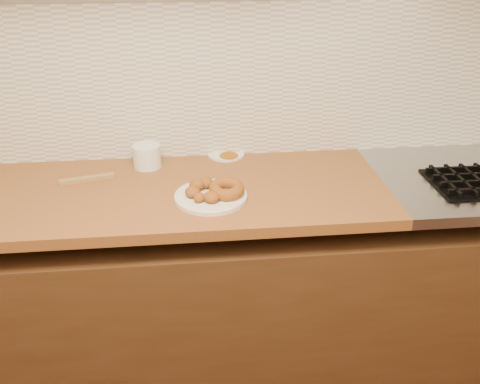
# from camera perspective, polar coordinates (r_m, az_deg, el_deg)

# --- Properties ---
(wall_back) EXTENTS (4.00, 0.02, 2.70)m
(wall_back) POSITION_cam_1_polar(r_m,az_deg,el_deg) (2.01, -0.03, 16.44)
(wall_back) COLOR tan
(wall_back) RESTS_ON ground
(base_cabinet) EXTENTS (3.60, 0.60, 0.77)m
(base_cabinet) POSITION_cam_1_polar(r_m,az_deg,el_deg) (2.14, 0.84, -11.52)
(base_cabinet) COLOR #492B18
(base_cabinet) RESTS_ON floor
(butcher_block) EXTENTS (2.30, 0.62, 0.04)m
(butcher_block) POSITION_cam_1_polar(r_m,az_deg,el_deg) (1.91, -18.76, -0.61)
(butcher_block) COLOR brown
(butcher_block) RESTS_ON base_cabinet
(backsplash) EXTENTS (3.60, 0.02, 0.60)m
(backsplash) POSITION_cam_1_polar(r_m,az_deg,el_deg) (2.03, 0.01, 12.22)
(backsplash) COLOR silver
(backsplash) RESTS_ON wall_back
(donut_plate) EXTENTS (0.25, 0.25, 0.01)m
(donut_plate) POSITION_cam_1_polar(r_m,az_deg,el_deg) (1.77, -3.30, -0.51)
(donut_plate) COLOR silver
(donut_plate) RESTS_ON butcher_block
(ring_donut) EXTENTS (0.15, 0.15, 0.06)m
(ring_donut) POSITION_cam_1_polar(r_m,az_deg,el_deg) (1.75, -1.53, 0.36)
(ring_donut) COLOR #955C1E
(ring_donut) RESTS_ON donut_plate
(fried_dough_chunks) EXTENTS (0.13, 0.17, 0.04)m
(fried_dough_chunks) POSITION_cam_1_polar(r_m,az_deg,el_deg) (1.76, -4.37, 0.26)
(fried_dough_chunks) COLOR #955C1E
(fried_dough_chunks) RESTS_ON donut_plate
(plastic_tub) EXTENTS (0.14, 0.14, 0.09)m
(plastic_tub) POSITION_cam_1_polar(r_m,az_deg,el_deg) (2.02, -10.42, 4.00)
(plastic_tub) COLOR white
(plastic_tub) RESTS_ON butcher_block
(tub_lid) EXTENTS (0.16, 0.16, 0.01)m
(tub_lid) POSITION_cam_1_polar(r_m,az_deg,el_deg) (2.11, -1.57, 4.28)
(tub_lid) COLOR white
(tub_lid) RESTS_ON butcher_block
(brass_jar_lid) EXTENTS (0.08, 0.08, 0.01)m
(brass_jar_lid) POSITION_cam_1_polar(r_m,az_deg,el_deg) (2.08, -1.26, 3.99)
(brass_jar_lid) COLOR #B46E1B
(brass_jar_lid) RESTS_ON butcher_block
(wooden_utensil) EXTENTS (0.20, 0.07, 0.02)m
(wooden_utensil) POSITION_cam_1_polar(r_m,az_deg,el_deg) (1.97, -16.80, 1.43)
(wooden_utensil) COLOR olive
(wooden_utensil) RESTS_ON butcher_block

